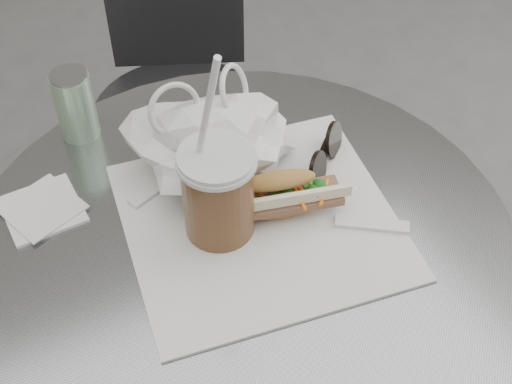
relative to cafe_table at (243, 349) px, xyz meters
name	(u,v)px	position (x,y,z in m)	size (l,w,h in m)	color
cafe_table	(243,349)	(0.00, 0.00, 0.00)	(0.76, 0.76, 0.74)	slate
chair_far	(184,145)	(0.16, 0.63, -0.14)	(0.41, 0.43, 0.73)	#2F2F31
sandwich_paper	(260,220)	(0.04, 0.02, 0.28)	(0.36, 0.34, 0.00)	white
banh_mi	(279,196)	(0.07, 0.02, 0.31)	(0.22, 0.13, 0.07)	#B67944
iced_coffee	(218,192)	(-0.01, 0.04, 0.35)	(0.10, 0.10, 0.30)	brown
sunglasses	(324,157)	(0.17, 0.07, 0.30)	(0.11, 0.10, 0.06)	black
plastic_bag	(213,140)	(0.03, 0.15, 0.33)	(0.22, 0.17, 0.11)	white
napkin_stack	(42,209)	(-0.22, 0.18, 0.28)	(0.12, 0.12, 0.01)	white
drink_can	(75,105)	(-0.12, 0.31, 0.33)	(0.06, 0.06, 0.11)	#61A663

